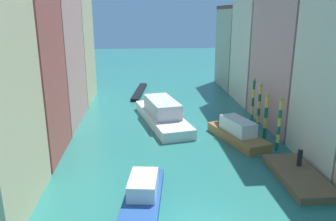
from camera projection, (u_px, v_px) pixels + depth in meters
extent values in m
plane|color=#28756B|center=(167.00, 111.00, 41.62)|extent=(154.00, 154.00, 0.00)
cube|color=#B25147|center=(13.00, 55.00, 26.27)|extent=(6.34, 7.42, 17.19)
cube|color=tan|center=(47.00, 61.00, 35.69)|extent=(6.34, 10.50, 13.56)
cube|color=beige|center=(64.00, 24.00, 44.47)|extent=(6.34, 9.21, 20.61)
cube|color=tan|center=(299.00, 43.00, 34.33)|extent=(6.34, 11.12, 17.57)
cube|color=beige|center=(263.00, 39.00, 44.25)|extent=(6.34, 8.37, 17.01)
cube|color=#BCB299|center=(241.00, 49.00, 53.93)|extent=(6.34, 9.49, 12.37)
cube|color=brown|center=(244.00, 7.00, 52.12)|extent=(6.47, 9.68, 0.53)
cube|color=brown|center=(298.00, 176.00, 24.43)|extent=(3.00, 6.85, 0.55)
cylinder|color=black|center=(300.00, 158.00, 25.33)|extent=(0.36, 0.36, 1.28)
sphere|color=tan|center=(301.00, 148.00, 25.12)|extent=(0.26, 0.26, 0.26)
cylinder|color=#197247|center=(277.00, 146.00, 29.64)|extent=(0.30, 0.30, 0.76)
cylinder|color=#E5D14C|center=(278.00, 138.00, 29.42)|extent=(0.30, 0.30, 0.76)
cylinder|color=#197247|center=(279.00, 130.00, 29.21)|extent=(0.30, 0.30, 0.76)
cylinder|color=#E5D14C|center=(279.00, 122.00, 29.00)|extent=(0.30, 0.30, 0.76)
cylinder|color=#197247|center=(280.00, 114.00, 28.79)|extent=(0.30, 0.30, 0.76)
cylinder|color=#E5D14C|center=(281.00, 105.00, 28.58)|extent=(0.30, 0.30, 0.76)
sphere|color=gold|center=(282.00, 100.00, 28.44)|extent=(0.33, 0.33, 0.33)
cylinder|color=#197247|center=(264.00, 133.00, 32.54)|extent=(0.33, 0.33, 1.04)
cylinder|color=#E5D14C|center=(265.00, 123.00, 32.25)|extent=(0.33, 0.33, 1.04)
cylinder|color=#197247|center=(266.00, 113.00, 31.96)|extent=(0.33, 0.33, 1.04)
cylinder|color=#E5D14C|center=(267.00, 102.00, 31.67)|extent=(0.33, 0.33, 1.04)
sphere|color=gold|center=(268.00, 95.00, 31.49)|extent=(0.37, 0.37, 0.37)
cylinder|color=#197247|center=(257.00, 126.00, 35.06)|extent=(0.31, 0.31, 0.76)
cylinder|color=#E5D14C|center=(258.00, 119.00, 34.85)|extent=(0.31, 0.31, 0.76)
cylinder|color=#197247|center=(259.00, 112.00, 34.63)|extent=(0.31, 0.31, 0.76)
cylinder|color=#E5D14C|center=(259.00, 105.00, 34.42)|extent=(0.31, 0.31, 0.76)
cylinder|color=#197247|center=(260.00, 98.00, 34.21)|extent=(0.31, 0.31, 0.76)
cylinder|color=#E5D14C|center=(260.00, 90.00, 33.99)|extent=(0.31, 0.31, 0.76)
sphere|color=gold|center=(261.00, 85.00, 33.85)|extent=(0.34, 0.34, 0.34)
cylinder|color=#197247|center=(252.00, 118.00, 37.14)|extent=(0.28, 0.28, 0.95)
cylinder|color=#E5D14C|center=(252.00, 110.00, 36.87)|extent=(0.28, 0.28, 0.95)
cylinder|color=#197247|center=(253.00, 102.00, 36.60)|extent=(0.28, 0.28, 0.95)
cylinder|color=#E5D14C|center=(253.00, 93.00, 36.33)|extent=(0.28, 0.28, 0.95)
cylinder|color=#197247|center=(254.00, 85.00, 36.06)|extent=(0.28, 0.28, 0.95)
sphere|color=gold|center=(255.00, 79.00, 35.90)|extent=(0.31, 0.31, 0.31)
cube|color=white|center=(162.00, 118.00, 37.14)|extent=(5.89, 12.86, 1.06)
cube|color=silver|center=(162.00, 107.00, 36.77)|extent=(3.94, 6.75, 1.58)
cube|color=black|center=(139.00, 92.00, 51.07)|extent=(2.51, 10.98, 0.42)
cube|color=#234C93|center=(143.00, 196.00, 21.69)|extent=(3.09, 6.94, 0.63)
cube|color=silver|center=(143.00, 185.00, 21.45)|extent=(2.13, 3.23, 1.06)
cube|color=olive|center=(237.00, 136.00, 31.86)|extent=(4.43, 7.83, 0.86)
cube|color=silver|center=(238.00, 126.00, 31.56)|extent=(2.77, 4.30, 1.30)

